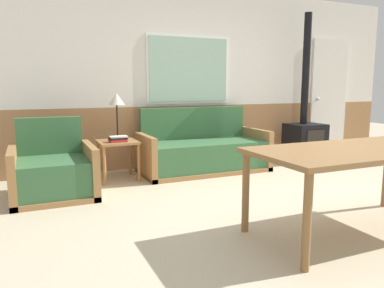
# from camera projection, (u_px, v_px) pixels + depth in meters

# --- Properties ---
(ground_plane) EXTENTS (16.00, 16.00, 0.00)m
(ground_plane) POSITION_uv_depth(u_px,v_px,m) (322.00, 212.00, 3.69)
(ground_plane) COLOR beige
(wall_back) EXTENTS (7.20, 0.09, 2.70)m
(wall_back) POSITION_uv_depth(u_px,v_px,m) (206.00, 78.00, 5.85)
(wall_back) COLOR #996B42
(wall_back) RESTS_ON ground_plane
(couch) EXTENTS (1.83, 0.83, 0.91)m
(couch) POSITION_uv_depth(u_px,v_px,m) (203.00, 153.00, 5.40)
(couch) COLOR #9E7042
(couch) RESTS_ON ground_plane
(armchair) EXTENTS (0.89, 0.84, 0.86)m
(armchair) POSITION_uv_depth(u_px,v_px,m) (53.00, 174.00, 4.15)
(armchair) COLOR #9E7042
(armchair) RESTS_ON ground_plane
(side_table) EXTENTS (0.50, 0.50, 0.52)m
(side_table) POSITION_uv_depth(u_px,v_px,m) (118.00, 148.00, 4.89)
(side_table) COLOR #9E7042
(side_table) RESTS_ON ground_plane
(table_lamp) EXTENTS (0.21, 0.21, 0.61)m
(table_lamp) POSITION_uv_depth(u_px,v_px,m) (117.00, 102.00, 4.89)
(table_lamp) COLOR black
(table_lamp) RESTS_ON side_table
(book_stack) EXTENTS (0.24, 0.17, 0.08)m
(book_stack) POSITION_uv_depth(u_px,v_px,m) (118.00, 139.00, 4.78)
(book_stack) COLOR #B22823
(book_stack) RESTS_ON side_table
(dining_table) EXTENTS (1.79, 0.88, 0.72)m
(dining_table) POSITION_uv_depth(u_px,v_px,m) (358.00, 156.00, 3.09)
(dining_table) COLOR olive
(dining_table) RESTS_ON ground_plane
(wood_stove) EXTENTS (0.56, 0.51, 2.37)m
(wood_stove) POSITION_uv_depth(u_px,v_px,m) (305.00, 130.00, 6.12)
(wood_stove) COLOR black
(wood_stove) RESTS_ON ground_plane
(entry_door) EXTENTS (0.81, 0.09, 2.05)m
(entry_door) POSITION_uv_depth(u_px,v_px,m) (329.00, 97.00, 6.84)
(entry_door) COLOR silver
(entry_door) RESTS_ON ground_plane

